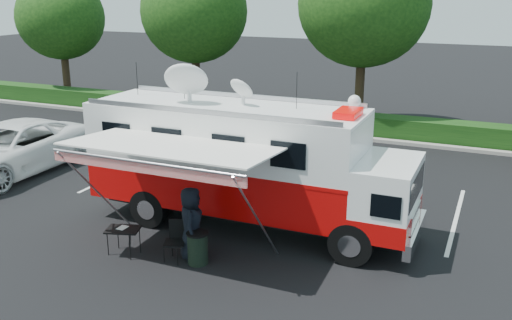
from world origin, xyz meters
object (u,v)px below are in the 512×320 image
Objects in this scene: command_truck at (246,163)px; white_suv at (14,172)px; folding_table at (123,230)px; trash_bin at (198,248)px.

command_truck is 10.40m from white_suv.
folding_table is 1.18× the size of trash_bin.
white_suv is at bearing 174.04° from command_truck.
command_truck is 3.87m from folding_table.
command_truck is at bearing 86.32° from trash_bin.
command_truck is 11.29× the size of trash_bin.
command_truck is 3.02m from trash_bin.
white_suv is 8.94m from folding_table.
command_truck reaches higher than trash_bin.
folding_table is (7.97, -3.99, 0.67)m from white_suv.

